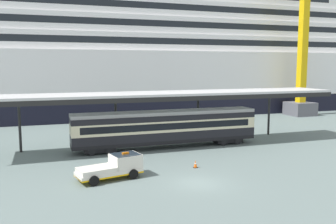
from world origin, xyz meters
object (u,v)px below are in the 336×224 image
traffic_cone_near (195,164)px  traffic_cone_mid (130,163)px  service_truck (115,166)px  train_carriage (166,127)px  dockside_crane (307,14)px

traffic_cone_near → traffic_cone_mid: 5.94m
service_truck → traffic_cone_mid: size_ratio=7.19×
traffic_cone_near → train_carriage: bearing=89.2°
train_carriage → traffic_cone_mid: 8.65m
service_truck → traffic_cone_mid: (1.86, 2.93, -0.61)m
train_carriage → service_truck: (-7.49, -9.21, -1.31)m
traffic_cone_mid → train_carriage: bearing=48.2°
train_carriage → traffic_cone_near: train_carriage is taller
train_carriage → traffic_cone_mid: size_ratio=26.93×
traffic_cone_mid → dockside_crane: dockside_crane is taller
traffic_cone_mid → dockside_crane: 48.14m
traffic_cone_near → traffic_cone_mid: size_ratio=0.89×
traffic_cone_near → traffic_cone_mid: traffic_cone_mid is taller
train_carriage → dockside_crane: 40.00m
service_truck → traffic_cone_mid: 3.52m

